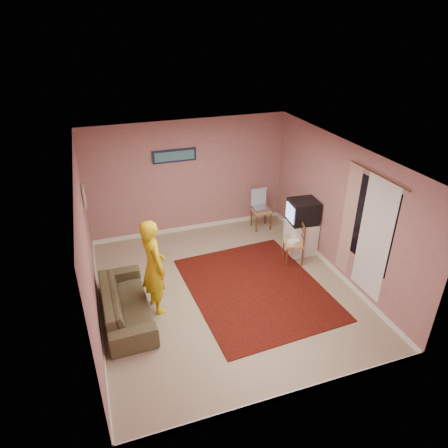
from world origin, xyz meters
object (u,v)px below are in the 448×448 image
object	(u,v)px
chair_a	(262,206)
chair_b	(294,239)
sofa	(126,303)
tv_cabinet	(301,237)
person	(154,266)
crt_tv	(303,211)

from	to	relation	value
chair_a	chair_b	bearing A→B (deg)	-86.82
chair_a	sofa	size ratio (longest dim) A/B	0.26
chair_b	sofa	size ratio (longest dim) A/B	0.26
tv_cabinet	sofa	distance (m)	3.86
chair_a	person	distance (m)	3.58
crt_tv	chair_b	bearing A→B (deg)	-131.95
tv_cabinet	chair_b	size ratio (longest dim) A/B	1.49
chair_b	chair_a	bearing A→B (deg)	-162.95
person	tv_cabinet	bearing A→B (deg)	-88.51
crt_tv	chair_b	world-z (taller)	crt_tv
chair_a	chair_b	xyz separation A→B (m)	(0.03, -1.55, -0.03)
tv_cabinet	chair_a	size ratio (longest dim) A/B	1.44
chair_b	person	size ratio (longest dim) A/B	0.28
tv_cabinet	crt_tv	bearing A→B (deg)	174.76
tv_cabinet	person	world-z (taller)	person
crt_tv	sofa	world-z (taller)	crt_tv
sofa	person	world-z (taller)	person
chair_b	sofa	xyz separation A→B (m)	(-3.43, -0.61, -0.26)
sofa	person	xyz separation A→B (m)	(0.52, 0.05, 0.58)
crt_tv	sofa	size ratio (longest dim) A/B	0.33
sofa	chair_a	bearing A→B (deg)	-58.64
crt_tv	chair_b	size ratio (longest dim) A/B	1.27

